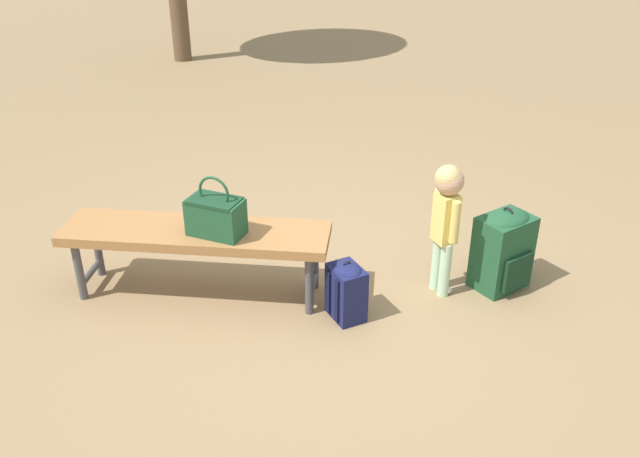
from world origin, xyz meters
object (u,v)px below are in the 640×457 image
(child_standing, at_px, (446,210))
(backpack_small, at_px, (346,289))
(park_bench, at_px, (196,237))
(handbag, at_px, (216,215))
(backpack_large, at_px, (503,247))

(child_standing, height_order, backpack_small, child_standing)
(park_bench, xyz_separation_m, backpack_small, (0.93, 0.03, -0.20))
(handbag, xyz_separation_m, child_standing, (1.26, 0.47, -0.01))
(handbag, relative_size, backpack_small, 0.97)
(handbag, xyz_separation_m, backpack_large, (1.61, 0.65, -0.30))
(park_bench, xyz_separation_m, handbag, (0.15, -0.01, 0.18))
(park_bench, height_order, child_standing, child_standing)
(backpack_large, relative_size, backpack_small, 1.45)
(handbag, relative_size, child_standing, 0.43)
(child_standing, xyz_separation_m, backpack_small, (-0.48, -0.43, -0.38))
(park_bench, height_order, backpack_small, park_bench)
(child_standing, bearing_deg, backpack_small, -138.51)
(park_bench, xyz_separation_m, backpack_large, (1.76, 0.64, -0.12))
(park_bench, relative_size, handbag, 4.48)
(handbag, distance_m, child_standing, 1.35)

